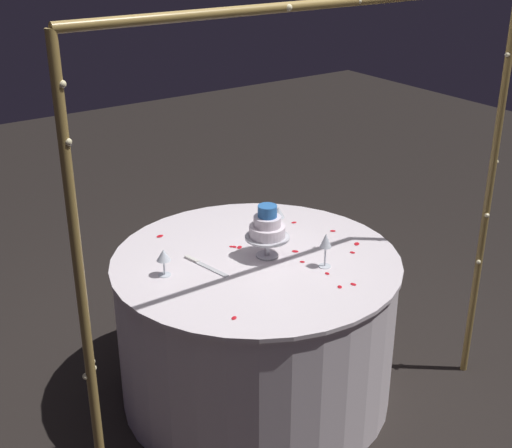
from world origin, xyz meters
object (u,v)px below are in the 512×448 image
at_px(main_table, 256,327).
at_px(wine_glass_2, 326,242).
at_px(tiered_cake, 267,228).
at_px(cake_knife, 203,265).
at_px(decorative_arch, 329,176).
at_px(wine_glass_0, 278,214).
at_px(wine_glass_1, 164,256).

height_order(main_table, wine_glass_2, wine_glass_2).
relative_size(tiered_cake, cake_knife, 0.92).
distance_m(decorative_arch, wine_glass_2, 0.56).
height_order(main_table, wine_glass_0, wine_glass_0).
relative_size(tiered_cake, wine_glass_0, 1.84).
distance_m(wine_glass_0, wine_glass_2, 0.44).
distance_m(decorative_arch, main_table, 1.10).
distance_m(tiered_cake, wine_glass_0, 0.29).
distance_m(main_table, wine_glass_1, 0.68).
distance_m(wine_glass_1, cake_knife, 0.22).
bearing_deg(main_table, wine_glass_2, 130.60).
height_order(decorative_arch, cake_knife, decorative_arch).
xyz_separation_m(decorative_arch, main_table, (0.00, -0.51, -0.98)).
xyz_separation_m(tiered_cake, wine_glass_0, (-0.21, -0.19, -0.04)).
distance_m(main_table, tiered_cake, 0.55).
xyz_separation_m(tiered_cake, wine_glass_2, (-0.16, 0.25, -0.02)).
xyz_separation_m(wine_glass_0, cake_knife, (0.52, 0.10, -0.11)).
relative_size(wine_glass_0, wine_glass_2, 0.85).
xyz_separation_m(wine_glass_0, wine_glass_2, (0.05, 0.44, 0.02)).
height_order(decorative_arch, tiered_cake, decorative_arch).
height_order(decorative_arch, wine_glass_1, decorative_arch).
bearing_deg(wine_glass_2, cake_knife, -35.74).
bearing_deg(main_table, decorative_arch, 90.14).
bearing_deg(wine_glass_0, wine_glass_1, 6.29).
height_order(decorative_arch, main_table, decorative_arch).
bearing_deg(wine_glass_0, tiered_cake, 42.42).
bearing_deg(cake_knife, wine_glass_1, -5.33).
bearing_deg(wine_glass_1, wine_glass_2, 151.88).
bearing_deg(cake_knife, main_table, 161.92).
height_order(main_table, cake_knife, cake_knife).
xyz_separation_m(wine_glass_2, cake_knife, (0.47, -0.34, -0.12)).
distance_m(main_table, cake_knife, 0.48).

